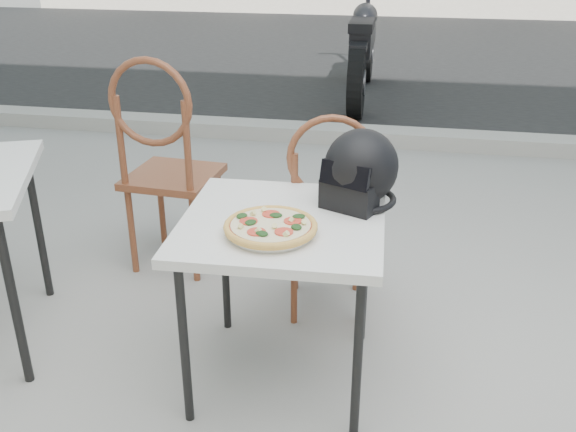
% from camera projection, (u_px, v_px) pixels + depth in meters
% --- Properties ---
extents(ground, '(80.00, 80.00, 0.00)m').
position_uv_depth(ground, '(429.00, 384.00, 2.50)').
color(ground, '#989690').
rests_on(ground, ground).
extents(street_asphalt, '(30.00, 8.00, 0.00)m').
position_uv_depth(street_asphalt, '(423.00, 55.00, 8.76)').
color(street_asphalt, black).
rests_on(street_asphalt, ground).
extents(curb, '(30.00, 0.25, 0.12)m').
position_uv_depth(curb, '(425.00, 139.00, 5.16)').
color(curb, '#9A9790').
rests_on(curb, ground).
extents(cafe_table_main, '(0.74, 0.74, 0.68)m').
position_uv_depth(cafe_table_main, '(283.00, 235.00, 2.30)').
color(cafe_table_main, silver).
rests_on(cafe_table_main, ground).
extents(plate, '(0.37, 0.37, 0.02)m').
position_uv_depth(plate, '(271.00, 232.00, 2.16)').
color(plate, white).
rests_on(plate, cafe_table_main).
extents(pizza, '(0.39, 0.39, 0.04)m').
position_uv_depth(pizza, '(271.00, 226.00, 2.15)').
color(pizza, '#E3AF53').
rests_on(pizza, plate).
extents(helmet, '(0.36, 0.37, 0.28)m').
position_uv_depth(helmet, '(360.00, 171.00, 2.36)').
color(helmet, black).
rests_on(helmet, cafe_table_main).
extents(cafe_chair_main, '(0.42, 0.42, 0.97)m').
position_uv_depth(cafe_chair_main, '(329.00, 206.00, 2.74)').
color(cafe_chair_main, brown).
rests_on(cafe_chair_main, ground).
extents(cafe_chair_side, '(0.46, 0.46, 1.11)m').
position_uv_depth(cafe_chair_side, '(164.00, 155.00, 3.10)').
color(cafe_chair_side, brown).
rests_on(cafe_chair_side, ground).
extents(motorcycle, '(0.57, 2.21, 1.10)m').
position_uv_depth(motorcycle, '(363.00, 50.00, 6.43)').
color(motorcycle, black).
rests_on(motorcycle, street_asphalt).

